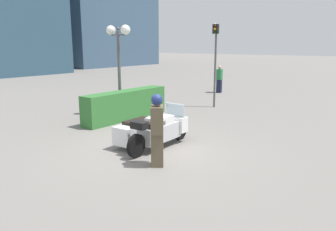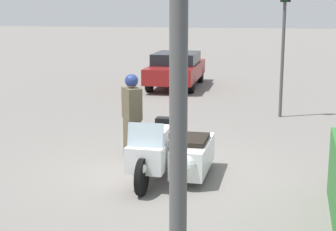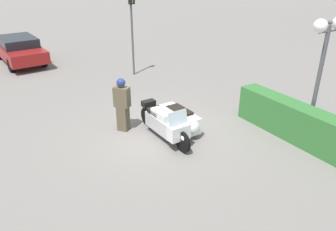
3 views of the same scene
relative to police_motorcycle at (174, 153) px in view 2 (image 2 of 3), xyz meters
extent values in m
plane|color=slate|center=(-0.45, -0.33, -0.46)|extent=(160.00, 160.00, 0.00)
cylinder|color=black|center=(0.96, -0.30, -0.15)|extent=(0.61, 0.12, 0.61)
cylinder|color=black|center=(-1.01, -0.36, -0.15)|extent=(0.61, 0.12, 0.61)
cylinder|color=black|center=(-0.24, 0.31, -0.22)|extent=(0.48, 0.11, 0.47)
cube|color=#B7B7BC|center=(-0.03, -0.33, -0.02)|extent=(1.40, 0.50, 0.45)
cube|color=white|center=(-0.03, -0.33, 0.30)|extent=(0.77, 0.46, 0.24)
cube|color=black|center=(-0.34, -0.34, 0.28)|extent=(0.57, 0.45, 0.12)
cube|color=white|center=(0.76, -0.31, 0.07)|extent=(0.34, 0.63, 0.44)
cube|color=silver|center=(0.70, -0.31, 0.48)|extent=(0.13, 0.60, 0.40)
sphere|color=white|center=(1.01, -0.30, 0.00)|extent=(0.18, 0.18, 0.18)
cube|color=white|center=(-0.17, 0.31, -0.07)|extent=(1.59, 0.63, 0.50)
sphere|color=white|center=(0.49, 0.33, -0.04)|extent=(0.47, 0.48, 0.47)
cube|color=black|center=(-0.17, 0.31, 0.22)|extent=(0.88, 0.52, 0.09)
cube|color=black|center=(-0.89, -0.36, 0.35)|extent=(0.25, 0.42, 0.18)
cube|color=brown|center=(-1.12, -1.14, -0.06)|extent=(0.43, 0.42, 0.79)
cube|color=brown|center=(-1.12, -1.14, 0.65)|extent=(0.54, 0.51, 0.63)
sphere|color=tan|center=(-1.12, -1.14, 1.07)|extent=(0.22, 0.22, 0.22)
sphere|color=navy|center=(-1.12, -1.14, 1.11)|extent=(0.27, 0.27, 0.27)
cylinder|color=#4C4C4C|center=(-6.00, 1.63, 1.12)|extent=(0.09, 0.09, 3.16)
cube|color=maroon|center=(-10.90, -2.53, 0.16)|extent=(4.67, 2.07, 0.58)
cube|color=black|center=(-10.90, -2.53, 0.67)|extent=(2.48, 1.78, 0.43)
cylinder|color=black|center=(-12.25, -3.40, -0.13)|extent=(0.68, 0.26, 0.67)
cylinder|color=black|center=(-12.36, -1.85, -0.13)|extent=(0.68, 0.26, 0.67)
cylinder|color=black|center=(-9.44, -3.20, -0.13)|extent=(0.68, 0.26, 0.67)
cylinder|color=black|center=(-9.54, -1.66, -0.13)|extent=(0.68, 0.26, 0.67)
camera|label=1|loc=(-6.75, -5.80, 2.34)|focal=35.00mm
camera|label=2|loc=(8.54, 2.05, 2.48)|focal=55.00mm
camera|label=3|loc=(7.43, -4.79, 4.37)|focal=35.00mm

